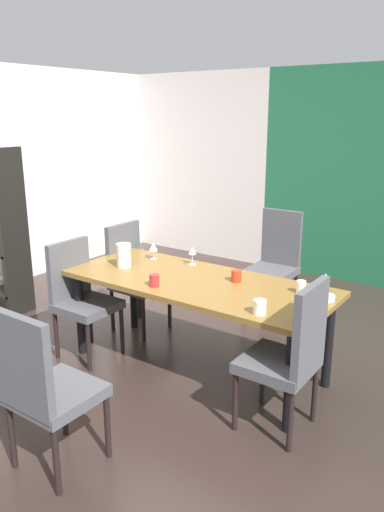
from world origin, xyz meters
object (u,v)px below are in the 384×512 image
object	(u,v)px
chair_right_near	(291,353)
serving_bowl_front	(326,298)
cup_center	(301,287)
cup_right	(154,280)
wine_glass_west	(325,278)
pitcher_near_shelf	(124,255)
dining_table	(196,290)
chair_left_near	(80,294)
cup_rear	(236,276)
chair_head_near	(44,386)
cup_near_window	(260,307)
chair_head_far	(276,259)
wine_glass_corner	(153,247)
chair_left_far	(133,273)
wine_glass_north	(192,252)

from	to	relation	value
chair_right_near	serving_bowl_front	distance (m)	0.54
cup_center	cup_right	size ratio (longest dim) A/B	1.02
wine_glass_west	pitcher_near_shelf	world-z (taller)	pitcher_near_shelf
dining_table	chair_right_near	bearing A→B (deg)	-19.35
wine_glass_west	pitcher_near_shelf	xyz separation A→B (m)	(-1.57, -0.39, 0.00)
chair_left_near	wine_glass_west	bearing A→B (deg)	109.72
chair_right_near	cup_rear	size ratio (longest dim) A/B	11.24
dining_table	cup_rear	xyz separation A→B (m)	(0.27, 0.15, 0.12)
chair_head_near	cup_near_window	world-z (taller)	chair_head_near
chair_head_far	wine_glass_corner	xyz separation A→B (m)	(-0.60, -1.20, 0.30)
chair_left_far	cup_near_window	world-z (taller)	chair_left_far
chair_left_near	serving_bowl_front	world-z (taller)	chair_left_near
dining_table	cup_rear	distance (m)	0.33
wine_glass_west	pitcher_near_shelf	bearing A→B (deg)	-166.12
cup_center	cup_right	world-z (taller)	cup_center
chair_head_far	chair_head_near	world-z (taller)	chair_head_far
dining_table	cup_center	xyz separation A→B (m)	(0.77, 0.19, 0.13)
chair_right_near	chair_head_far	bearing A→B (deg)	28.55
chair_head_near	pitcher_near_shelf	distance (m)	1.57
wine_glass_corner	chair_head_near	bearing A→B (deg)	-69.92
chair_left_near	chair_head_near	xyz separation A→B (m)	(0.93, -1.12, 0.01)
wine_glass_west	pitcher_near_shelf	size ratio (longest dim) A/B	0.68
chair_head_far	chair_right_near	xyz separation A→B (m)	(0.97, -1.79, -0.01)
chair_head_far	chair_left_near	bearing A→B (deg)	63.15
dining_table	cup_rear	size ratio (longest dim) A/B	23.21
cup_center	cup_near_window	size ratio (longest dim) A/B	0.98
chair_head_far	dining_table	bearing A→B (deg)	91.24
chair_left_near	cup_right	size ratio (longest dim) A/B	10.68
wine_glass_north	pitcher_near_shelf	xyz separation A→B (m)	(-0.42, -0.38, -0.01)
chair_left_near	chair_head_far	xyz separation A→B (m)	(0.91, 1.79, 0.03)
wine_glass_north	cup_near_window	size ratio (longest dim) A/B	1.63
pitcher_near_shelf	serving_bowl_front	bearing A→B (deg)	7.83
cup_rear	cup_right	bearing A→B (deg)	-135.22
chair_left_far	wine_glass_north	size ratio (longest dim) A/B	6.45
chair_head_far	wine_glass_west	bearing A→B (deg)	129.22
wine_glass_west	chair_head_far	bearing A→B (deg)	129.22
chair_head_far	serving_bowl_front	bearing A→B (deg)	127.57
dining_table	cup_center	size ratio (longest dim) A/B	22.71
chair_head_far	chair_head_near	bearing A→B (deg)	90.50
pitcher_near_shelf	cup_right	bearing A→B (deg)	-24.08
chair_left_near	cup_right	bearing A→B (deg)	93.02
chair_head_near	wine_glass_corner	xyz separation A→B (m)	(-0.63, 1.71, 0.31)
chair_left_far	wine_glass_corner	bearing A→B (deg)	76.87
chair_head_far	cup_rear	size ratio (longest dim) A/B	11.51
chair_left_far	pitcher_near_shelf	distance (m)	0.56
wine_glass_north	wine_glass_corner	world-z (taller)	wine_glass_north
cup_right	chair_head_near	bearing A→B (deg)	-81.89
wine_glass_north	serving_bowl_front	distance (m)	1.23
wine_glass_corner	cup_right	size ratio (longest dim) A/B	1.66
cup_center	wine_glass_corner	bearing A→B (deg)	177.30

